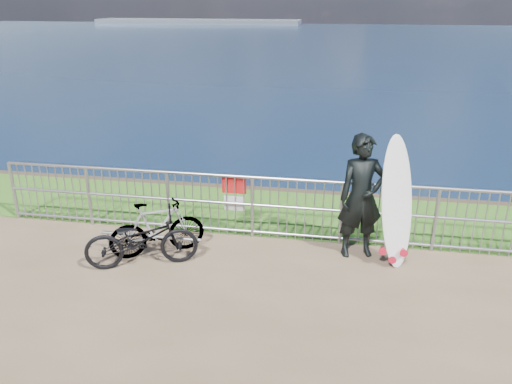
% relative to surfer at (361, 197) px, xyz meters
% --- Properties ---
extents(grass_strip, '(120.00, 120.00, 0.00)m').
position_rel_surfer_xyz_m(grass_strip, '(-1.29, 1.42, -0.99)').
color(grass_strip, '#346F1E').
rests_on(grass_strip, ground).
extents(seascape, '(260.00, 260.00, 5.00)m').
position_rel_surfer_xyz_m(seascape, '(-45.04, 146.20, -5.03)').
color(seascape, brown).
rests_on(seascape, ground).
extents(railing, '(10.06, 0.10, 1.13)m').
position_rel_surfer_xyz_m(railing, '(-1.28, 0.32, -0.42)').
color(railing, '#94979C').
rests_on(railing, ground).
extents(surfer, '(0.84, 0.67, 2.00)m').
position_rel_surfer_xyz_m(surfer, '(0.00, 0.00, 0.00)').
color(surfer, black).
rests_on(surfer, ground).
extents(surfboard, '(0.70, 0.67, 2.05)m').
position_rel_surfer_xyz_m(surfboard, '(0.52, -0.20, -0.06)').
color(surfboard, white).
rests_on(surfboard, ground).
extents(bicycle_near, '(1.81, 1.18, 0.90)m').
position_rel_surfer_xyz_m(bicycle_near, '(-3.28, -0.96, -0.55)').
color(bicycle_near, black).
rests_on(bicycle_near, ground).
extents(bicycle_far, '(1.53, 1.14, 0.92)m').
position_rel_surfer_xyz_m(bicycle_far, '(-3.18, -0.56, -0.54)').
color(bicycle_far, black).
rests_on(bicycle_far, ground).
extents(bike_rack, '(1.67, 0.05, 0.35)m').
position_rel_surfer_xyz_m(bike_rack, '(-3.29, -0.59, -0.71)').
color(bike_rack, '#94979C').
rests_on(bike_rack, ground).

